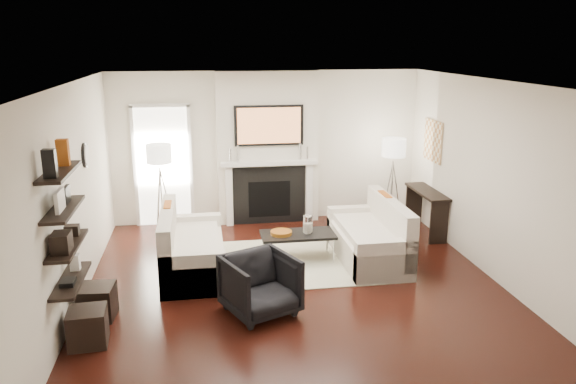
{
  "coord_description": "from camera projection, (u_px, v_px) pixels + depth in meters",
  "views": [
    {
      "loc": [
        -1.18,
        -6.88,
        3.19
      ],
      "look_at": [
        0.0,
        0.6,
        1.15
      ],
      "focal_mm": 35.0,
      "sensor_mm": 36.0,
      "label": 1
    }
  ],
  "objects": [
    {
      "name": "ottoman_near",
      "position": [
        97.0,
        302.0,
        6.65
      ],
      "size": [
        0.43,
        0.43,
        0.4
      ],
      "primitive_type": "cube",
      "rotation": [
        0.0,
        0.0,
        -0.08
      ],
      "color": "black",
      "rests_on": "floor"
    },
    {
      "name": "mantel_pilaster_l",
      "position": [
        229.0,
        196.0,
        9.9
      ],
      "size": [
        0.12,
        0.08,
        1.1
      ],
      "primitive_type": "cube",
      "color": "white",
      "rests_on": "floor"
    },
    {
      "name": "copper_bowl",
      "position": [
        281.0,
        233.0,
        8.31
      ],
      "size": [
        0.32,
        0.32,
        0.05
      ],
      "primitive_type": "cylinder",
      "color": "#C47420",
      "rests_on": "coffee_table"
    },
    {
      "name": "door_trim_r",
      "position": [
        191.0,
        166.0,
        9.91
      ],
      "size": [
        0.06,
        0.06,
        2.16
      ],
      "primitive_type": "cube",
      "color": "white",
      "rests_on": "floor"
    },
    {
      "name": "coffee_leg_ne",
      "position": [
        334.0,
        251.0,
        8.28
      ],
      "size": [
        0.02,
        0.02,
        0.38
      ],
      "primitive_type": "cylinder",
      "color": "silver",
      "rests_on": "floor"
    },
    {
      "name": "pillow_right_orange",
      "position": [
        384.0,
        207.0,
        8.61
      ],
      "size": [
        0.1,
        0.42,
        0.42
      ],
      "primitive_type": "cube",
      "color": "#9D4B13",
      "rests_on": "loveseat_right_cushion"
    },
    {
      "name": "pillow_left_orange",
      "position": [
        168.0,
        218.0,
        8.07
      ],
      "size": [
        0.1,
        0.42,
        0.42
      ],
      "primitive_type": "cube",
      "color": "#9D4B13",
      "rests_on": "loveseat_left_cushion"
    },
    {
      "name": "decor_magfile_b",
      "position": [
        63.0,
        152.0,
        5.91
      ],
      "size": [
        0.12,
        0.1,
        0.28
      ],
      "primitive_type": "cube",
      "color": "#9D4B13",
      "rests_on": "shelf_top"
    },
    {
      "name": "loveseat_right_base",
      "position": [
        368.0,
        247.0,
        8.41
      ],
      "size": [
        0.85,
        1.8,
        0.42
      ],
      "primitive_type": "cube",
      "color": "beige",
      "rests_on": "floor"
    },
    {
      "name": "loveseat_left_cushion",
      "position": [
        196.0,
        241.0,
        7.91
      ],
      "size": [
        0.63,
        1.44,
        0.1
      ],
      "primitive_type": "cube",
      "color": "beige",
      "rests_on": "loveseat_left_base"
    },
    {
      "name": "decor_frame_a",
      "position": [
        60.0,
        200.0,
        5.69
      ],
      "size": [
        0.04,
        0.3,
        0.22
      ],
      "primitive_type": "cube",
      "color": "white",
      "rests_on": "shelf_upper"
    },
    {
      "name": "clock_rim",
      "position": [
        85.0,
        155.0,
        7.58
      ],
      "size": [
        0.04,
        0.34,
        0.34
      ],
      "primitive_type": "cylinder",
      "rotation": [
        0.0,
        1.57,
        0.0
      ],
      "color": "black",
      "rests_on": "wall_left"
    },
    {
      "name": "loveseat_left_arm_n",
      "position": [
        193.0,
        275.0,
        7.17
      ],
      "size": [
        0.85,
        0.18,
        0.6
      ],
      "primitive_type": "cube",
      "color": "beige",
      "rests_on": "floor"
    },
    {
      "name": "firebox",
      "position": [
        269.0,
        199.0,
        10.06
      ],
      "size": [
        0.75,
        0.02,
        0.65
      ],
      "primitive_type": "cube",
      "color": "black",
      "rests_on": "floor"
    },
    {
      "name": "lamp_left_leg_c",
      "position": [
        158.0,
        206.0,
        9.1
      ],
      "size": [
        0.14,
        0.22,
        1.23
      ],
      "primitive_type": "cylinder",
      "rotation": [
        0.18,
        0.0,
        2.62
      ],
      "color": "silver",
      "rests_on": "floor"
    },
    {
      "name": "decor_books",
      "position": [
        68.0,
        282.0,
        5.9
      ],
      "size": [
        0.14,
        0.2,
        0.05
      ],
      "primitive_type": "cube",
      "color": "black",
      "rests_on": "shelf_bottom"
    },
    {
      "name": "decor_box_tall",
      "position": [
        75.0,
        262.0,
        6.25
      ],
      "size": [
        0.1,
        0.1,
        0.18
      ],
      "primitive_type": "cube",
      "color": "white",
      "rests_on": "shelf_bottom"
    },
    {
      "name": "shelf_bottom",
      "position": [
        71.0,
        280.0,
        6.04
      ],
      "size": [
        0.25,
        1.0,
        0.03
      ],
      "primitive_type": "cube",
      "color": "black",
      "rests_on": "wall_left"
    },
    {
      "name": "console_leg_n",
      "position": [
        439.0,
        223.0,
        9.04
      ],
      "size": [
        0.3,
        0.04,
        0.71
      ],
      "primitive_type": "cube",
      "color": "black",
      "rests_on": "floor"
    },
    {
      "name": "coffee_table",
      "position": [
        298.0,
        235.0,
        8.36
      ],
      "size": [
        1.1,
        0.55,
        0.04
      ],
      "primitive_type": "cube",
      "color": "black",
      "rests_on": "floor"
    },
    {
      "name": "shelf_lower",
      "position": [
        67.0,
        245.0,
        5.94
      ],
      "size": [
        0.25,
        1.0,
        0.04
      ],
      "primitive_type": "cube",
      "color": "black",
      "rests_on": "wall_left"
    },
    {
      "name": "door_trim_top",
      "position": [
        159.0,
        105.0,
        9.56
      ],
      "size": [
        1.02,
        0.06,
        0.06
      ],
      "primitive_type": "cube",
      "color": "white",
      "rests_on": "wall_back"
    },
    {
      "name": "loveseat_right_cushion",
      "position": [
        365.0,
        230.0,
        8.34
      ],
      "size": [
        0.63,
        1.44,
        0.1
      ],
      "primitive_type": "cube",
      "color": "beige",
      "rests_on": "loveseat_right_base"
    },
    {
      "name": "decor_wine_rack",
      "position": [
        61.0,
        242.0,
        5.69
      ],
      "size": [
        0.18,
        0.25,
        0.2
      ],
      "primitive_type": "cube",
      "color": "black",
      "rests_on": "shelf_lower"
    },
    {
      "name": "candlestick_r_tall",
      "position": [
        300.0,
        152.0,
        9.89
      ],
      "size": [
        0.04,
        0.04,
        0.3
      ],
      "primitive_type": "cylinder",
      "color": "silver",
      "rests_on": "mantel_shelf"
    },
    {
      "name": "candlestick_r_short",
      "position": [
        307.0,
        153.0,
        9.92
      ],
      "size": [
        0.04,
        0.04,
        0.24
      ],
      "primitive_type": "cylinder",
      "color": "silver",
      "rests_on": "mantel_shelf"
    },
    {
      "name": "coffee_leg_se",
      "position": [
        327.0,
        241.0,
        8.7
      ],
      "size": [
        0.02,
        0.02,
        0.38
      ],
      "primitive_type": "cylinder",
      "color": "silver",
      "rests_on": "floor"
    },
    {
      "name": "shelf_upper",
      "position": [
        63.0,
        209.0,
        5.83
      ],
      "size": [
        0.25,
        1.0,
        0.04
      ],
      "primitive_type": "cube",
      "color": "black",
      "rests_on": "wall_left"
    },
    {
      "name": "coffee_leg_nw",
      "position": [
        266.0,
        255.0,
        8.13
      ],
      "size": [
        0.02,
        0.02,
        0.38
      ],
      "primitive_type": "cylinder",
      "color": "silver",
      "rests_on": "floor"
    },
    {
      "name": "ottoman_far",
      "position": [
        88.0,
        327.0,
        6.07
      ],
      "size": [
        0.42,
        0.42,
        0.4
      ],
      "primitive_type": "cube",
      "rotation": [
        0.0,
        0.0,
        0.06
      ],
      "color": "black",
      "rests_on": "floor"
    },
    {
      "name": "candlestick_l_short",
      "position": [
        230.0,
        155.0,
        9.71
      ],
      "size": [
        0.04,
        0.04,
        0.24
      ],
      "primitive_type": "cylinder",
      "color": "silver",
      "rests_on": "mantel_shelf"
    },
    {
      "name": "lamp_right_leg_a",
      "position": [
        397.0,
        196.0,
        9.73
      ],
      "size": [
        0.25,
        0.02,
        1.23
      ],
      "primitive_type": "cylinder",
      "rotation": [
        0.18,
        0.0,
        4.71
      ],
      "color": "silver",
      "rests_on": "floor"
    },
    {
      "name": "loveseat_right_arm_s",
      "position": [
        353.0,
        224.0,
        9.16
      ],
      "size": [
        0.85,
        0.18,
        0.6
      ],
      "primitive_type": "cube",
      "color": "beige",
      "rests_on": "floor"
    },
    {
      "name": "decor_box_small",
      "position": [
        72.0,
        230.0,
        6.17
      ],
      "size": [
        0.15,
        0.12,
        0.12
      ],
      "primitive_type": "cube",
      "color": "black",
      "rests_on": "shelf_lower"
    },
    {
      "name": "lamp_right_leg_c",
      "position": [
        390.0,
        197.0,
        9.61
      ],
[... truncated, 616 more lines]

